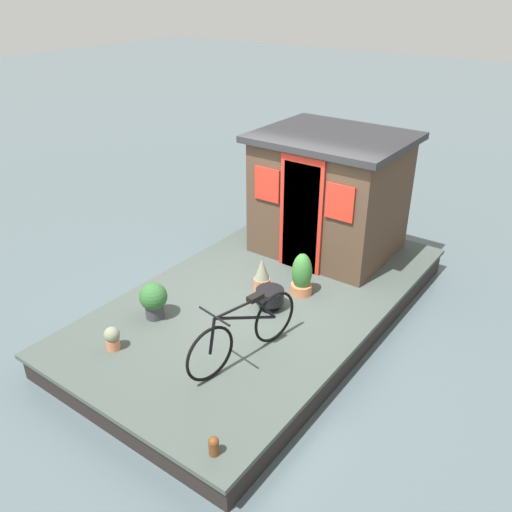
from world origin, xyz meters
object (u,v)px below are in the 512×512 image
Objects in this scene: potted_plant_ivy at (302,276)px; bicycle at (244,332)px; mooring_bollard at (214,445)px; potted_plant_lavender at (112,338)px; potted_plant_rosemary at (154,299)px; houseboat_cabin at (330,194)px; potted_plant_sage at (262,275)px; charcoal_grill at (270,296)px.

bicycle is at bearing -172.27° from potted_plant_ivy.
potted_plant_lavender is at bearing 75.68° from mooring_bollard.
bicycle is 3.34× the size of potted_plant_rosemary.
houseboat_cabin is 4.69m from mooring_bollard.
potted_plant_sage is 0.57m from potted_plant_ivy.
potted_plant_sage is 1.66× the size of potted_plant_lavender.
potted_plant_sage is at bearing 176.82° from houseboat_cabin.
bicycle is 2.65× the size of potted_plant_ivy.
mooring_bollard is at bearing -154.10° from bicycle.
bicycle is 1.14m from charcoal_grill.
potted_plant_sage is at bearing -28.04° from potted_plant_rosemary.
bicycle is 1.66m from potted_plant_ivy.
houseboat_cabin is 7.34× the size of potted_plant_lavender.
potted_plant_lavender is 2.13m from charcoal_grill.
potted_plant_rosemary is 0.99× the size of potted_plant_sage.
houseboat_cabin reaches higher than potted_plant_lavender.
charcoal_grill is at bearing -28.85° from potted_plant_lavender.
mooring_bollard is at bearing -153.09° from potted_plant_sage.
potted_plant_rosemary reaches higher than potted_plant_lavender.
houseboat_cabin is at bearing -3.18° from potted_plant_sage.
bicycle is at bearing -168.38° from houseboat_cabin.
mooring_bollard is (-0.52, -2.04, -0.05)m from potted_plant_lavender.
houseboat_cabin is 3.56× the size of potted_plant_ivy.
potted_plant_lavender is (-0.79, -0.09, -0.11)m from potted_plant_rosemary.
potted_plant_ivy reaches higher than mooring_bollard.
bicycle reaches higher than potted_plant_ivy.
mooring_bollard is (-2.71, -1.38, -0.13)m from potted_plant_sage.
potted_plant_rosemary is 1.59m from potted_plant_sage.
bicycle is at bearing 25.90° from mooring_bollard.
houseboat_cabin reaches higher than potted_plant_rosemary.
houseboat_cabin is 10.70× the size of mooring_bollard.
potted_plant_rosemary is 2.50m from mooring_bollard.
charcoal_grill is (-0.58, 0.14, -0.10)m from potted_plant_ivy.
charcoal_grill is (1.86, -1.03, 0.03)m from potted_plant_lavender.
potted_plant_lavender is at bearing -173.57° from potted_plant_rosemary.
potted_plant_lavender is 2.10m from mooring_bollard.
potted_plant_sage is 0.81× the size of potted_plant_ivy.
bicycle is 5.47× the size of potted_plant_lavender.
potted_plant_ivy is 0.61m from charcoal_grill.
mooring_bollard is (-4.43, -1.28, -0.86)m from houseboat_cabin.
potted_plant_sage is at bearing 116.42° from potted_plant_ivy.
potted_plant_ivy is (-1.46, -0.42, -0.69)m from houseboat_cabin.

